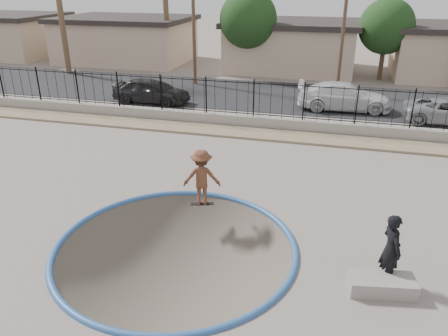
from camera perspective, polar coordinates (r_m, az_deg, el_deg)
name	(u,v)px	position (r m, az deg, el deg)	size (l,w,h in m)	color
ground	(258,137)	(24.63, 4.50, 4.09)	(120.00, 120.00, 2.20)	#6F655D
bowl_pit	(176,247)	(12.82, -6.32, -10.28)	(6.84, 6.84, 1.80)	#494138
coping_ring	(176,247)	(12.82, -6.32, -10.28)	(7.04, 7.04, 0.20)	#2C5692
rock_strip	(249,133)	(21.65, 3.22, 4.58)	(42.00, 1.60, 0.11)	#9B8B65
retaining_wall	(253,122)	(22.60, 3.81, 6.04)	(42.00, 0.45, 0.60)	gray
fence	(254,99)	(22.26, 3.89, 8.99)	(40.00, 0.04, 1.80)	black
street	(273,96)	(29.03, 6.42, 9.36)	(90.00, 8.00, 0.04)	black
house_west_far	(5,34)	(49.48, -26.71, 15.32)	(10.60, 8.60, 3.90)	tan
house_west	(126,39)	(42.24, -12.64, 16.14)	(11.60, 8.60, 3.90)	tan
house_center	(292,45)	(37.93, 8.86, 15.61)	(10.60, 8.60, 3.90)	tan
utility_pole_left	(193,16)	(31.59, -4.02, 19.23)	(1.70, 0.24, 9.00)	#473323
utility_pole_mid	(345,15)	(29.94, 15.51, 18.73)	(1.70, 0.24, 9.50)	#473323
street_tree_left	(248,20)	(34.71, 3.19, 18.80)	(4.32, 4.32, 6.36)	#473323
street_tree_mid	(387,27)	(35.14, 20.47, 16.92)	(3.96, 3.96, 5.83)	#473323
skater	(202,180)	(14.48, -2.92, -1.57)	(1.24, 0.71, 1.92)	brown
skateboard	(202,204)	(14.89, -2.85, -4.72)	(0.81, 0.43, 0.07)	black
videographer	(391,249)	(11.73, 20.97, -9.86)	(0.70, 0.46, 1.91)	black
concrete_ledge	(382,285)	(11.75, 19.89, -14.14)	(1.60, 0.70, 0.40)	gray
car_a	(149,90)	(27.44, -9.79, 9.97)	(1.76, 4.37, 1.49)	black
car_b	(158,93)	(27.23, -8.57, 9.65)	(1.29, 3.70, 1.22)	black
car_c	(344,96)	(26.42, 15.41, 8.99)	(2.15, 5.30, 1.54)	silver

